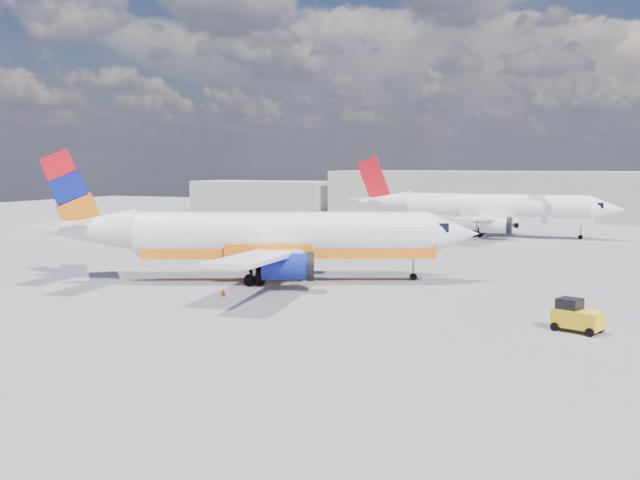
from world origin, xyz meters
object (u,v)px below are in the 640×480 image
at_px(gse_tug, 576,316).
at_px(traffic_cone, 223,293).
at_px(main_jet, 269,237).
at_px(second_jet, 488,209).

relative_size(gse_tug, traffic_cone, 4.71).
bearing_deg(main_jet, traffic_cone, -112.58).
relative_size(second_jet, gse_tug, 11.89).
xyz_separation_m(main_jet, traffic_cone, (0.21, -7.38, -3.19)).
xyz_separation_m(second_jet, traffic_cone, (-9.23, -49.99, -3.14)).
bearing_deg(gse_tug, second_jet, 125.66).
bearing_deg(main_jet, second_jet, 53.33).
height_order(second_jet, gse_tug, second_jet).
xyz_separation_m(gse_tug, traffic_cone, (-23.25, 1.23, -0.56)).
distance_m(gse_tug, traffic_cone, 23.29).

